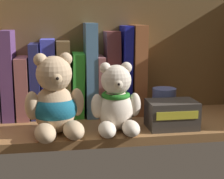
# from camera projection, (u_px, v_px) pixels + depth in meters

# --- Properties ---
(shelf_board) EXTENTS (0.75, 0.24, 0.02)m
(shelf_board) POSITION_uv_depth(u_px,v_px,m) (104.00, 126.00, 0.83)
(shelf_board) COLOR olive
(shelf_board) RESTS_ON ground
(shelf_back_panel) EXTENTS (0.77, 0.01, 0.32)m
(shelf_back_panel) POSITION_uv_depth(u_px,v_px,m) (98.00, 58.00, 0.93)
(shelf_back_panel) COLOR brown
(shelf_back_panel) RESTS_ON ground
(book_3) EXTENTS (0.03, 0.14, 0.22)m
(book_3) POSITION_uv_depth(u_px,v_px,m) (10.00, 74.00, 0.87)
(book_3) COLOR #533263
(book_3) RESTS_ON shelf_board
(book_4) EXTENTS (0.03, 0.14, 0.15)m
(book_4) POSITION_uv_depth(u_px,v_px,m) (24.00, 86.00, 0.88)
(book_4) COLOR #935454
(book_4) RESTS_ON shelf_board
(book_5) EXTENTS (0.02, 0.13, 0.19)m
(book_5) POSITION_uv_depth(u_px,v_px,m) (36.00, 79.00, 0.88)
(book_5) COLOR navy
(book_5) RESTS_ON shelf_board
(book_6) EXTENTS (0.03, 0.10, 0.20)m
(book_6) POSITION_uv_depth(u_px,v_px,m) (49.00, 77.00, 0.89)
(book_6) COLOR #4247CA
(book_6) RESTS_ON shelf_board
(book_7) EXTENTS (0.03, 0.10, 0.19)m
(book_7) POSITION_uv_depth(u_px,v_px,m) (64.00, 78.00, 0.89)
(book_7) COLOR tan
(book_7) RESTS_ON shelf_board
(book_8) EXTENTS (0.04, 0.13, 0.16)m
(book_8) POSITION_uv_depth(u_px,v_px,m) (78.00, 83.00, 0.90)
(book_8) COLOR green
(book_8) RESTS_ON shelf_board
(book_9) EXTENTS (0.03, 0.14, 0.24)m
(book_9) POSITION_uv_depth(u_px,v_px,m) (90.00, 69.00, 0.90)
(book_9) COLOR teal
(book_9) RESTS_ON shelf_board
(book_10) EXTENTS (0.02, 0.15, 0.15)m
(book_10) POSITION_uv_depth(u_px,v_px,m) (101.00, 84.00, 0.91)
(book_10) COLOR #864C4C
(book_10) RESTS_ON shelf_board
(book_11) EXTENTS (0.04, 0.09, 0.22)m
(book_11) POSITION_uv_depth(u_px,v_px,m) (112.00, 72.00, 0.91)
(book_11) COLOR brown
(book_11) RESTS_ON shelf_board
(book_12) EXTENTS (0.03, 0.12, 0.23)m
(book_12) POSITION_uv_depth(u_px,v_px,m) (124.00, 69.00, 0.91)
(book_12) COLOR #181D9F
(book_12) RESTS_ON shelf_board
(book_13) EXTENTS (0.03, 0.13, 0.23)m
(book_13) POSITION_uv_depth(u_px,v_px,m) (136.00, 69.00, 0.92)
(book_13) COLOR #A25A32
(book_13) RESTS_ON shelf_board
(teddy_bear_larger) EXTENTS (0.13, 0.14, 0.18)m
(teddy_bear_larger) POSITION_uv_depth(u_px,v_px,m) (55.00, 103.00, 0.73)
(teddy_bear_larger) COLOR tan
(teddy_bear_larger) RESTS_ON shelf_board
(teddy_bear_smaller) EXTENTS (0.11, 0.11, 0.15)m
(teddy_bear_smaller) POSITION_uv_depth(u_px,v_px,m) (116.00, 102.00, 0.75)
(teddy_bear_smaller) COLOR beige
(teddy_bear_smaller) RESTS_ON shelf_board
(pillar_candle) EXTENTS (0.06, 0.06, 0.08)m
(pillar_candle) POSITION_uv_depth(u_px,v_px,m) (164.00, 104.00, 0.85)
(pillar_candle) COLOR #4C5B99
(pillar_candle) RESTS_ON shelf_board
(small_product_box) EXTENTS (0.11, 0.08, 0.06)m
(small_product_box) POSITION_uv_depth(u_px,v_px,m) (172.00, 114.00, 0.78)
(small_product_box) COLOR #38332D
(small_product_box) RESTS_ON shelf_board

